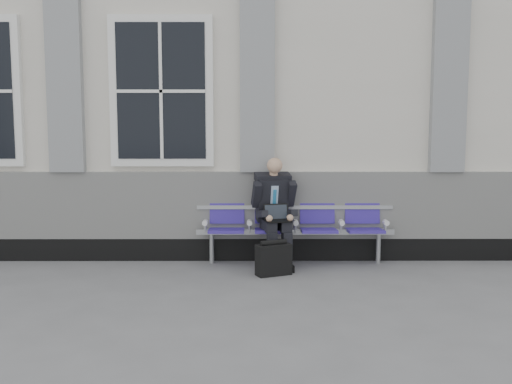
{
  "coord_description": "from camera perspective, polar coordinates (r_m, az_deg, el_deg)",
  "views": [
    {
      "loc": [
        1.55,
        -6.08,
        1.78
      ],
      "look_at": [
        1.58,
        0.9,
        0.99
      ],
      "focal_mm": 40.0,
      "sensor_mm": 36.0,
      "label": 1
    }
  ],
  "objects": [
    {
      "name": "station_building",
      "position": [
        9.69,
        -9.68,
        8.96
      ],
      "size": [
        14.4,
        4.4,
        4.49
      ],
      "color": "silver",
      "rests_on": "ground"
    },
    {
      "name": "businessman",
      "position": [
        7.35,
        1.86,
        -1.54
      ],
      "size": [
        0.6,
        0.8,
        1.4
      ],
      "color": "black",
      "rests_on": "ground"
    },
    {
      "name": "briefcase",
      "position": [
        6.95,
        1.76,
        -6.71
      ],
      "size": [
        0.46,
        0.33,
        0.43
      ],
      "color": "black",
      "rests_on": "ground"
    },
    {
      "name": "ground",
      "position": [
        6.52,
        -14.21,
        -9.59
      ],
      "size": [
        70.0,
        70.0,
        0.0
      ],
      "primitive_type": "plane",
      "color": "slate",
      "rests_on": "ground"
    },
    {
      "name": "bench",
      "position": [
        7.52,
        3.94,
        -2.97
      ],
      "size": [
        2.6,
        0.47,
        0.91
      ],
      "color": "#9EA0A3",
      "rests_on": "ground"
    }
  ]
}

